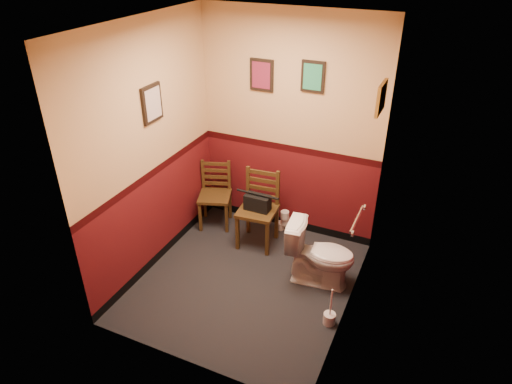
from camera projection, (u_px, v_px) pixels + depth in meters
floor at (247, 281)px, 5.03m from camera, size 2.20×2.40×0.00m
ceiling at (243, 24)px, 3.69m from camera, size 2.20×2.40×0.00m
wall_back at (289, 129)px, 5.31m from camera, size 2.20×0.00×2.70m
wall_front at (177, 239)px, 3.41m from camera, size 2.20×0.00×2.70m
wall_left at (150, 152)px, 4.76m from camera, size 0.00×2.40×2.70m
wall_right at (359, 196)px, 3.97m from camera, size 0.00×2.40×2.70m
grab_bar at (357, 219)px, 4.38m from camera, size 0.05×0.56×0.06m
framed_print_back_a at (262, 75)px, 5.12m from camera, size 0.28×0.04×0.36m
framed_print_back_b at (313, 77)px, 4.89m from camera, size 0.26×0.04×0.34m
framed_print_left at (152, 104)px, 4.58m from camera, size 0.04×0.30×0.38m
framed_print_right at (381, 98)px, 4.11m from camera, size 0.04×0.34×0.28m
toilet at (320, 255)px, 4.86m from camera, size 0.77×0.48×0.72m
toilet_brush at (329, 318)px, 4.46m from camera, size 0.12×0.12×0.43m
chair_left at (215, 195)px, 5.84m from camera, size 0.50×0.50×0.84m
chair_right at (259, 209)px, 5.45m from camera, size 0.47×0.47×0.93m
handbag at (257, 202)px, 5.36m from camera, size 0.30×0.15×0.22m
tp_stack at (285, 222)px, 5.83m from camera, size 0.23×0.14×0.29m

